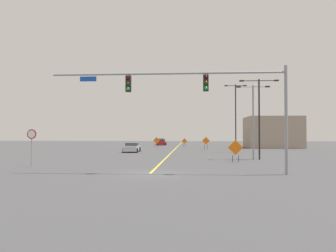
{
  "coord_description": "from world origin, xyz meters",
  "views": [
    {
      "loc": [
        2.57,
        -20.59,
        2.55
      ],
      "look_at": [
        -0.74,
        27.53,
        3.77
      ],
      "focal_mm": 34.28,
      "sensor_mm": 36.0,
      "label": 1
    }
  ],
  "objects": [
    {
      "name": "construction_sign_left_lane",
      "position": [
        -3.72,
        39.52,
        1.26
      ],
      "size": [
        1.33,
        0.25,
        2.01
      ],
      "color": "orange",
      "rests_on": "ground"
    },
    {
      "name": "street_lamp_mid_right",
      "position": [
        8.97,
        12.39,
        4.48
      ],
      "size": [
        3.34,
        0.24,
        7.52
      ],
      "color": "gray",
      "rests_on": "ground"
    },
    {
      "name": "roadside_building_east",
      "position": [
        17.96,
        40.65,
        2.88
      ],
      "size": [
        9.52,
        8.54,
        5.77
      ],
      "color": "gray",
      "rests_on": "ground"
    },
    {
      "name": "construction_sign_left_shoulder",
      "position": [
        6.72,
        9.1,
        1.25
      ],
      "size": [
        1.37,
        0.33,
        2.02
      ],
      "color": "orange",
      "rests_on": "ground"
    },
    {
      "name": "construction_sign_median_near",
      "position": [
        1.48,
        42.24,
        1.09
      ],
      "size": [
        1.08,
        0.15,
        1.73
      ],
      "color": "orange",
      "rests_on": "ground"
    },
    {
      "name": "stop_sign",
      "position": [
        -9.87,
        3.8,
        2.05
      ],
      "size": [
        0.76,
        0.07,
        2.93
      ],
      "color": "gray",
      "rests_on": "ground"
    },
    {
      "name": "car_red_mid",
      "position": [
        -4.01,
        53.36,
        0.62
      ],
      "size": [
        2.07,
        4.21,
        1.31
      ],
      "color": "red",
      "rests_on": "ground"
    },
    {
      "name": "construction_sign_median_far",
      "position": [
        5.2,
        32.71,
        1.33
      ],
      "size": [
        1.28,
        0.16,
        2.09
      ],
      "color": "orange",
      "rests_on": "ground"
    },
    {
      "name": "ground",
      "position": [
        0.0,
        0.0,
        0.0
      ],
      "size": [
        193.8,
        193.8,
        0.0
      ],
      "primitive_type": "plane",
      "color": "#444447"
    },
    {
      "name": "road_centre_stripe",
      "position": [
        0.0,
        53.83,
        0.0
      ],
      "size": [
        0.16,
        107.67,
        0.01
      ],
      "color": "yellow",
      "rests_on": "ground"
    },
    {
      "name": "street_lamp_near_left",
      "position": [
        8.93,
        24.56,
        5.47
      ],
      "size": [
        3.06,
        0.24,
        9.47
      ],
      "color": "black",
      "rests_on": "ground"
    },
    {
      "name": "street_lamp_far_right",
      "position": [
        9.49,
        11.98,
        4.81
      ],
      "size": [
        3.87,
        0.24,
        8.06
      ],
      "color": "black",
      "rests_on": "ground"
    },
    {
      "name": "traffic_signal_assembly",
      "position": [
        3.39,
        -0.01,
        5.3
      ],
      "size": [
        15.18,
        0.44,
        6.89
      ],
      "color": "gray",
      "rests_on": "ground"
    },
    {
      "name": "car_blue_near",
      "position": [
        -4.86,
        61.77,
        0.67
      ],
      "size": [
        2.28,
        4.05,
        1.4
      ],
      "color": "#1E389E",
      "rests_on": "ground"
    },
    {
      "name": "car_silver_distant",
      "position": [
        -5.67,
        24.47,
        0.62
      ],
      "size": [
        2.2,
        4.35,
        1.33
      ],
      "color": "#B7BABF",
      "rests_on": "ground"
    }
  ]
}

